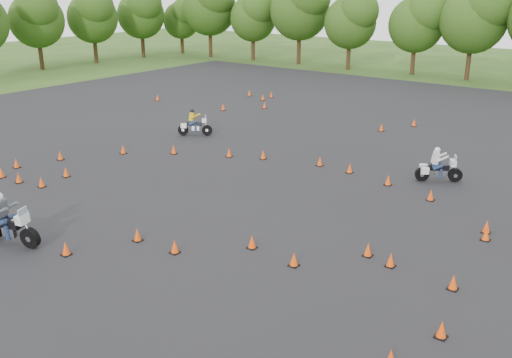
{
  "coord_description": "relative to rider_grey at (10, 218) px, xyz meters",
  "views": [
    {
      "loc": [
        12.84,
        -12.97,
        8.59
      ],
      "look_at": [
        0.0,
        4.0,
        1.2
      ],
      "focal_mm": 40.0,
      "sensor_mm": 36.0,
      "label": 1
    }
  ],
  "objects": [
    {
      "name": "rider_yellow",
      "position": [
        -4.96,
        14.56,
        -0.16
      ],
      "size": [
        2.03,
        1.64,
        1.56
      ],
      "primitive_type": null,
      "rotation": [
        0.0,
        0.0,
        0.59
      ],
      "color": "gold",
      "rests_on": "ground"
    },
    {
      "name": "rider_white",
      "position": [
        9.39,
        15.25,
        -0.13
      ],
      "size": [
        2.12,
        1.67,
        1.62
      ],
      "primitive_type": null,
      "rotation": [
        0.0,
        0.0,
        0.56
      ],
      "color": "beige",
      "rests_on": "ground"
    },
    {
      "name": "traffic_cones",
      "position": [
        4.59,
        9.76,
        -0.71
      ],
      "size": [
        36.2,
        32.84,
        0.45
      ],
      "color": "#F64A0A",
      "rests_on": "asphalt_pad"
    },
    {
      "name": "asphalt_pad",
      "position": [
        4.7,
        9.75,
        -0.94
      ],
      "size": [
        62.0,
        62.0,
        0.0
      ],
      "primitive_type": "plane",
      "color": "black",
      "rests_on": "ground"
    },
    {
      "name": "rider_grey",
      "position": [
        0.0,
        0.0,
        0.0
      ],
      "size": [
        2.54,
        1.29,
        1.88
      ],
      "primitive_type": null,
      "rotation": [
        0.0,
        0.0,
        0.24
      ],
      "color": "#45494D",
      "rests_on": "ground"
    },
    {
      "name": "ground",
      "position": [
        4.7,
        3.75,
        -0.94
      ],
      "size": [
        140.0,
        140.0,
        0.0
      ],
      "primitive_type": "plane",
      "color": "#2D5119",
      "rests_on": "ground"
    }
  ]
}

